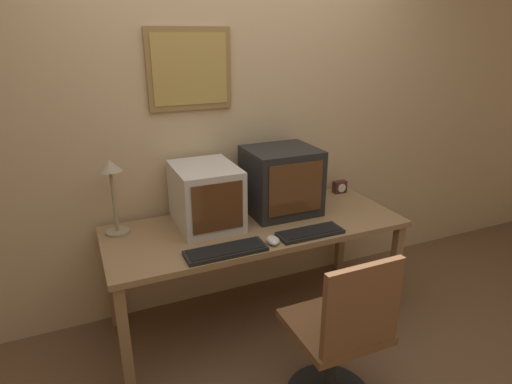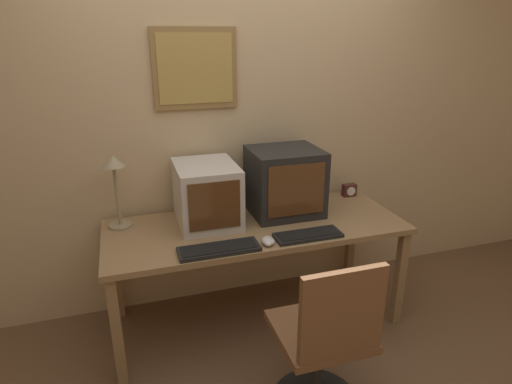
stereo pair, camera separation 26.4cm
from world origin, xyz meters
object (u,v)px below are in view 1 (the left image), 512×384
object	(u,v)px
keyboard_side	(310,232)
mouse_near_keyboard	(273,240)
mouse_far_corner	(272,241)
monitor_right	(281,180)
desk_clock	(340,187)
keyboard_main	(226,251)
desk_lamp	(111,181)
office_chair	(339,343)
monitor_left	(206,196)

from	to	relation	value
keyboard_side	mouse_near_keyboard	world-z (taller)	mouse_near_keyboard
mouse_near_keyboard	mouse_far_corner	size ratio (longest dim) A/B	1.01
monitor_right	keyboard_side	xyz separation A→B (m)	(-0.00, -0.40, -0.21)
monitor_right	desk_clock	distance (m)	0.61
keyboard_main	mouse_near_keyboard	bearing A→B (deg)	0.69
desk_lamp	office_chair	size ratio (longest dim) A/B	0.50
keyboard_main	desk_lamp	world-z (taller)	desk_lamp
mouse_far_corner	desk_clock	world-z (taller)	desk_clock
mouse_far_corner	desk_clock	size ratio (longest dim) A/B	1.01
keyboard_side	desk_clock	xyz separation A→B (m)	(0.58, 0.54, 0.03)
monitor_right	mouse_near_keyboard	distance (m)	0.52
monitor_left	desk_clock	size ratio (longest dim) A/B	4.69
keyboard_side	office_chair	size ratio (longest dim) A/B	0.44
desk_clock	office_chair	xyz separation A→B (m)	(-0.74, -1.13, -0.35)
keyboard_side	desk_clock	world-z (taller)	desk_clock
monitor_right	desk_lamp	bearing A→B (deg)	175.26
monitor_right	mouse_far_corner	bearing A→B (deg)	-122.47
monitor_right	desk_clock	size ratio (longest dim) A/B	4.56
mouse_far_corner	monitor_left	bearing A→B (deg)	121.78
monitor_left	monitor_right	distance (m)	0.53
monitor_left	monitor_right	world-z (taller)	monitor_right
keyboard_side	desk_lamp	distance (m)	1.21
keyboard_main	office_chair	world-z (taller)	office_chair
desk_lamp	keyboard_main	bearing A→B (deg)	-44.18
monitor_right	keyboard_side	bearing A→B (deg)	-90.37
mouse_far_corner	mouse_near_keyboard	bearing A→B (deg)	37.67
monitor_left	mouse_far_corner	xyz separation A→B (m)	(0.26, -0.42, -0.17)
keyboard_side	office_chair	distance (m)	0.69
keyboard_side	mouse_far_corner	world-z (taller)	mouse_far_corner
mouse_far_corner	desk_lamp	xyz separation A→B (m)	(-0.80, 0.51, 0.31)
desk_lamp	office_chair	world-z (taller)	desk_lamp
monitor_left	office_chair	distance (m)	1.16
monitor_left	keyboard_main	size ratio (longest dim) A/B	1.03
keyboard_main	mouse_near_keyboard	world-z (taller)	mouse_near_keyboard
monitor_left	keyboard_main	distance (m)	0.45
monitor_left	mouse_far_corner	distance (m)	0.52
keyboard_side	desk_clock	size ratio (longest dim) A/B	4.07
keyboard_main	mouse_far_corner	bearing A→B (deg)	-1.61
desk_clock	office_chair	size ratio (longest dim) A/B	0.11
monitor_right	keyboard_side	size ratio (longest dim) A/B	1.12
monitor_left	keyboard_main	world-z (taller)	monitor_left
mouse_near_keyboard	desk_clock	size ratio (longest dim) A/B	1.02
monitor_right	desk_clock	bearing A→B (deg)	13.71
keyboard_side	desk_lamp	world-z (taller)	desk_lamp
mouse_near_keyboard	desk_clock	world-z (taller)	desk_clock
keyboard_side	desk_clock	distance (m)	0.79
desk_clock	desk_lamp	distance (m)	1.66
mouse_far_corner	office_chair	world-z (taller)	office_chair
monitor_right	desk_clock	world-z (taller)	monitor_right
monitor_right	keyboard_main	xyz separation A→B (m)	(-0.55, -0.41, -0.21)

